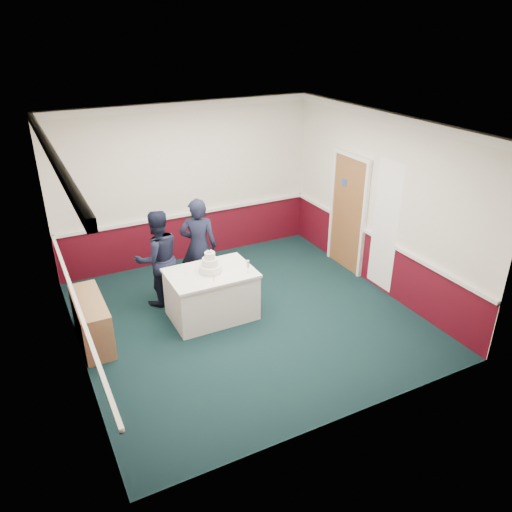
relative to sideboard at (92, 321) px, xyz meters
name	(u,v)px	position (x,y,z in m)	size (l,w,h in m)	color
ground	(247,317)	(2.28, -0.43, -0.35)	(5.00, 5.00, 0.00)	black
room_shell	(233,187)	(2.36, 0.18, 1.62)	(5.00, 5.00, 3.00)	silver
sideboard	(92,321)	(0.00, 0.00, 0.00)	(0.41, 1.20, 0.70)	#AA7F52
cake_table	(212,294)	(1.81, -0.14, 0.05)	(1.32, 0.92, 0.79)	white
wedding_cake	(210,265)	(1.81, -0.14, 0.55)	(0.35, 0.35, 0.36)	white
cake_knife	(214,278)	(1.78, -0.34, 0.44)	(0.01, 0.22, 0.01)	silver
champagne_flute	(248,265)	(2.31, -0.42, 0.58)	(0.05, 0.05, 0.21)	silver
person_man	(158,258)	(1.22, 0.64, 0.46)	(0.79, 0.61, 1.62)	black
person_woman	(199,247)	(1.94, 0.70, 0.50)	(0.62, 0.41, 1.69)	black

